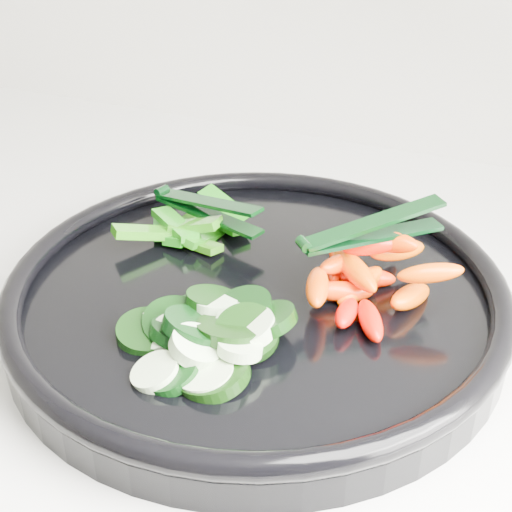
% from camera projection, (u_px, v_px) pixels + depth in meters
% --- Properties ---
extents(veggie_tray, '(0.49, 0.49, 0.04)m').
position_uv_depth(veggie_tray, '(256.00, 295.00, 0.54)').
color(veggie_tray, black).
rests_on(veggie_tray, counter).
extents(cucumber_pile, '(0.13, 0.12, 0.04)m').
position_uv_depth(cucumber_pile, '(203.00, 332.00, 0.48)').
color(cucumber_pile, black).
rests_on(cucumber_pile, veggie_tray).
extents(carrot_pile, '(0.12, 0.14, 0.06)m').
position_uv_depth(carrot_pile, '(366.00, 272.00, 0.52)').
color(carrot_pile, '#FF6800').
rests_on(carrot_pile, veggie_tray).
extents(pepper_pile, '(0.10, 0.12, 0.04)m').
position_uv_depth(pepper_pile, '(190.00, 227.00, 0.60)').
color(pepper_pile, '#17690A').
rests_on(pepper_pile, veggie_tray).
extents(tong_carrot, '(0.09, 0.09, 0.02)m').
position_uv_depth(tong_carrot, '(369.00, 230.00, 0.51)').
color(tong_carrot, black).
rests_on(tong_carrot, carrot_pile).
extents(tong_pepper, '(0.11, 0.05, 0.02)m').
position_uv_depth(tong_pepper, '(204.00, 207.00, 0.60)').
color(tong_pepper, black).
rests_on(tong_pepper, pepper_pile).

